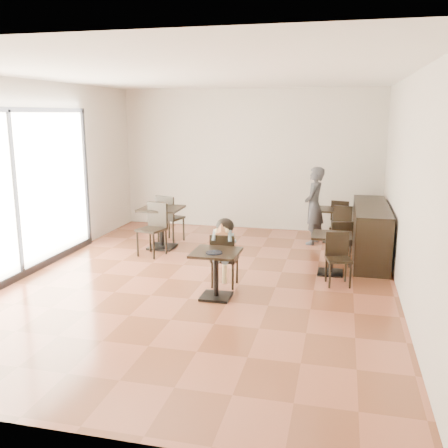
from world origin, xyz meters
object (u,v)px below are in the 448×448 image
(cafe_table_left, at_px, (162,228))
(cafe_table_back, at_px, (334,225))
(adult_patron, at_px, (314,206))
(child_table, at_px, (216,275))
(chair_left_b, at_px, (151,230))
(chair_back_a, at_px, (341,219))
(child, at_px, (225,253))
(chair_left_a, at_px, (171,218))
(chair_back_b, at_px, (340,228))
(chair_mid_b, at_px, (339,260))
(cafe_table_mid, at_px, (331,254))
(child_chair, at_px, (225,259))
(chair_mid_a, at_px, (339,242))

(cafe_table_left, bearing_deg, cafe_table_back, 22.12)
(adult_patron, relative_size, cafe_table_back, 2.29)
(child_table, bearing_deg, chair_left_b, 132.62)
(adult_patron, distance_m, chair_back_a, 0.93)
(child, relative_size, adult_patron, 0.67)
(chair_left_a, bearing_deg, adult_patron, -153.76)
(cafe_table_back, height_order, chair_back_b, chair_back_b)
(adult_patron, distance_m, cafe_table_back, 0.68)
(adult_patron, relative_size, chair_back_b, 1.90)
(chair_mid_b, relative_size, chair_left_a, 0.83)
(adult_patron, relative_size, cafe_table_mid, 2.33)
(cafe_table_back, relative_size, chair_left_b, 0.70)
(cafe_table_left, xyz_separation_m, chair_mid_b, (3.46, -1.45, -0.00))
(child_chair, height_order, chair_back_b, child_chair)
(chair_mid_b, distance_m, chair_back_a, 3.16)
(cafe_table_back, height_order, chair_left_b, chair_left_b)
(child_chair, height_order, chair_left_a, chair_left_a)
(cafe_table_back, bearing_deg, chair_back_b, -75.65)
(child, height_order, chair_mid_b, child)
(child, bearing_deg, cafe_table_mid, 31.72)
(adult_patron, height_order, chair_back_a, adult_patron)
(child_table, relative_size, chair_left_b, 0.71)
(cafe_table_mid, xyz_separation_m, chair_mid_a, (0.13, 0.55, 0.07))
(chair_mid_b, distance_m, chair_back_b, 2.26)
(adult_patron, xyz_separation_m, chair_mid_a, (0.54, -1.41, -0.39))
(chair_left_a, bearing_deg, chair_mid_a, -178.14)
(child_chair, bearing_deg, cafe_table_mid, -148.28)
(cafe_table_mid, xyz_separation_m, chair_mid_b, (0.13, -0.55, 0.07))
(cafe_table_back, xyz_separation_m, chair_back_a, (0.14, 0.35, 0.07))
(cafe_table_left, distance_m, chair_mid_a, 3.48)
(cafe_table_back, distance_m, chair_mid_a, 1.71)
(child_table, distance_m, chair_mid_b, 1.99)
(child_chair, xyz_separation_m, chair_mid_b, (1.72, 0.44, -0.01))
(chair_mid_b, xyz_separation_m, chair_back_a, (0.01, 3.16, 0.01))
(child, bearing_deg, cafe_table_back, 63.86)
(child_chair, relative_size, cafe_table_back, 1.22)
(chair_left_a, bearing_deg, chair_back_b, -159.37)
(cafe_table_back, bearing_deg, chair_mid_b, -87.29)
(cafe_table_back, bearing_deg, chair_left_a, -166.44)
(chair_mid_b, xyz_separation_m, chair_left_a, (-3.46, 2.00, 0.09))
(cafe_table_left, bearing_deg, chair_mid_b, -22.76)
(chair_left_b, height_order, chair_back_a, chair_left_b)
(chair_mid_b, bearing_deg, child, -178.56)
(child_table, relative_size, chair_mid_b, 0.86)
(cafe_table_back, bearing_deg, adult_patron, -143.78)
(cafe_table_back, xyz_separation_m, chair_left_b, (-3.33, -1.90, 0.15))
(cafe_table_left, bearing_deg, child_table, -54.52)
(chair_left_a, bearing_deg, chair_mid_b, 166.42)
(chair_back_b, bearing_deg, chair_mid_a, -79.71)
(child_table, relative_size, chair_mid_a, 0.86)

